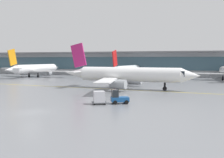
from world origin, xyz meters
TOP-DOWN VIEW (x-y plane):
  - ground_plane at (0.00, 0.00)m, footprint 400.00×400.00m
  - taxiway_centreline_stripe at (4.78, 28.07)m, footprint 109.60×10.06m
  - terminal_concourse at (0.00, 80.41)m, footprint 224.66×11.00m
  - gate_airplane_1 at (-38.97, 59.58)m, footprint 28.29×30.52m
  - gate_airplane_2 at (-4.94, 64.44)m, footprint 26.67×28.79m
  - taxiing_regional_jet at (4.37, 30.11)m, footprint 31.74×29.39m
  - baggage_tug at (8.37, 9.89)m, footprint 2.95×2.51m
  - cargo_dolly_lead at (5.81, 8.53)m, footprint 2.61×2.40m

SIDE VIEW (x-z plane):
  - ground_plane at x=0.00m, z-range 0.00..0.00m
  - taxiway_centreline_stripe at x=4.78m, z-range 0.00..0.01m
  - baggage_tug at x=8.37m, z-range -0.16..1.94m
  - cargo_dolly_lead at x=5.81m, z-range 0.08..2.02m
  - gate_airplane_2 at x=-4.94m, z-range -1.91..7.62m
  - gate_airplane_1 at x=-38.97m, z-range -2.02..8.08m
  - taxiing_regional_jet at x=4.37m, z-range -2.10..8.40m
  - terminal_concourse at x=0.00m, z-range 0.12..9.72m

